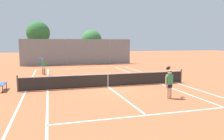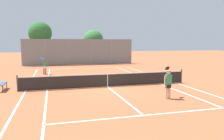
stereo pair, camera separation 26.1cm
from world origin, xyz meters
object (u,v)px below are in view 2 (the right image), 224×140
(loose_tennis_ball_3, at_px, (77,73))
(tree_behind_right, at_px, (93,41))
(tennis_net, at_px, (108,80))
(loose_tennis_ball_4, at_px, (38,74))
(courtside_bench, at_px, (2,84))
(player_far_left, at_px, (44,65))
(tree_behind_left, at_px, (40,34))
(loose_tennis_ball_2, at_px, (134,70))
(player_near_side, at_px, (168,82))

(loose_tennis_ball_3, height_order, tree_behind_right, tree_behind_right)
(tennis_net, distance_m, loose_tennis_ball_4, 9.13)
(loose_tennis_ball_3, height_order, courtside_bench, courtside_bench)
(player_far_left, bearing_deg, courtside_bench, -110.05)
(courtside_bench, bearing_deg, tree_behind_right, 61.94)
(loose_tennis_ball_3, bearing_deg, courtside_bench, -129.45)
(tennis_net, xyz_separation_m, loose_tennis_ball_4, (-5.13, 7.53, -0.48))
(courtside_bench, xyz_separation_m, tree_behind_right, (9.26, 17.37, 3.03))
(player_far_left, distance_m, loose_tennis_ball_4, 1.08)
(loose_tennis_ball_3, distance_m, tree_behind_left, 12.36)
(loose_tennis_ball_4, bearing_deg, courtside_bench, -105.21)
(tennis_net, height_order, loose_tennis_ball_3, tennis_net)
(loose_tennis_ball_2, bearing_deg, loose_tennis_ball_4, -177.19)
(loose_tennis_ball_3, distance_m, loose_tennis_ball_4, 3.78)
(loose_tennis_ball_3, bearing_deg, player_near_side, -71.98)
(loose_tennis_ball_4, height_order, tree_behind_left, tree_behind_left)
(tennis_net, xyz_separation_m, tree_behind_right, (2.28, 18.11, 2.93))
(player_near_side, xyz_separation_m, courtside_bench, (-9.43, 4.85, -0.52))
(player_far_left, xyz_separation_m, tree_behind_right, (6.80, 10.64, 2.52))
(player_far_left, height_order, courtside_bench, player_far_left)
(player_far_left, bearing_deg, player_near_side, -58.94)
(tennis_net, height_order, player_far_left, player_far_left)
(courtside_bench, relative_size, tree_behind_left, 0.24)
(tennis_net, height_order, player_near_side, player_near_side)
(player_far_left, xyz_separation_m, loose_tennis_ball_3, (3.17, 0.11, -0.89))
(tree_behind_left, bearing_deg, loose_tennis_ball_2, -45.09)
(loose_tennis_ball_2, bearing_deg, tree_behind_left, 134.91)
(player_far_left, bearing_deg, tree_behind_left, 94.10)
(tennis_net, distance_m, player_near_side, 4.81)
(tree_behind_left, relative_size, tree_behind_right, 1.21)
(player_near_side, distance_m, loose_tennis_ball_3, 12.32)
(tennis_net, height_order, tree_behind_left, tree_behind_left)
(loose_tennis_ball_2, bearing_deg, tennis_net, -122.18)
(loose_tennis_ball_4, xyz_separation_m, courtside_bench, (-1.85, -6.80, 0.38))
(player_near_side, height_order, loose_tennis_ball_3, player_near_side)
(loose_tennis_ball_2, distance_m, tree_behind_right, 10.99)
(loose_tennis_ball_3, relative_size, courtside_bench, 0.04)
(player_near_side, bearing_deg, loose_tennis_ball_4, 123.06)
(player_far_left, distance_m, loose_tennis_ball_3, 3.30)
(courtside_bench, bearing_deg, loose_tennis_ball_3, 50.55)
(tennis_net, distance_m, tree_behind_right, 18.48)
(loose_tennis_ball_2, xyz_separation_m, courtside_bench, (-12.03, -7.30, 0.38))
(loose_tennis_ball_3, relative_size, loose_tennis_ball_4, 1.00)
(player_near_side, bearing_deg, courtside_bench, 152.79)
(player_near_side, xyz_separation_m, loose_tennis_ball_2, (2.60, 12.15, -0.89))
(player_far_left, relative_size, courtside_bench, 1.18)
(tree_behind_right, bearing_deg, player_far_left, -122.59)
(tennis_net, bearing_deg, loose_tennis_ball_2, 57.82)
(player_near_side, bearing_deg, tree_behind_left, 108.99)
(tree_behind_right, bearing_deg, tennis_net, -97.18)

